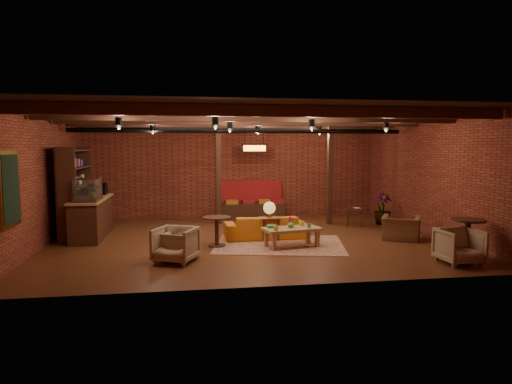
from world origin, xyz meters
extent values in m
plane|color=#421E10|center=(0.00, 0.00, 0.00)|extent=(10.00, 10.00, 0.00)
cube|color=black|center=(0.00, 0.00, 3.20)|extent=(10.00, 8.00, 0.02)
cube|color=maroon|center=(0.00, 4.00, 1.60)|extent=(10.00, 0.02, 3.20)
cube|color=maroon|center=(0.00, -4.00, 1.60)|extent=(10.00, 0.02, 3.20)
cube|color=maroon|center=(-5.00, 0.00, 1.60)|extent=(0.02, 8.00, 3.20)
cube|color=maroon|center=(5.00, 0.00, 1.60)|extent=(0.02, 8.00, 3.20)
cylinder|color=black|center=(0.00, 1.60, 2.85)|extent=(9.60, 0.12, 0.12)
cube|color=black|center=(-0.60, 2.60, 1.60)|extent=(0.16, 0.16, 3.20)
cube|color=black|center=(2.80, 2.00, 1.60)|extent=(0.16, 0.16, 3.20)
imported|color=#337F33|center=(-4.00, 1.20, 1.22)|extent=(0.35, 0.39, 0.30)
cube|color=black|center=(-4.93, -2.30, 1.60)|extent=(0.08, 0.96, 1.46)
cube|color=orange|center=(0.60, 3.10, 2.35)|extent=(0.86, 0.06, 0.30)
cube|color=maroon|center=(0.64, -0.71, 0.01)|extent=(3.53, 2.98, 0.01)
imported|color=#BC671A|center=(0.42, 0.09, 0.30)|extent=(2.11, 0.87, 0.61)
cube|color=olive|center=(0.87, -1.02, 0.43)|extent=(1.46, 0.94, 0.06)
cube|color=olive|center=(0.37, -1.37, 0.20)|extent=(0.09, 0.09, 0.40)
cube|color=olive|center=(1.47, -1.14, 0.20)|extent=(0.09, 0.09, 0.40)
cube|color=olive|center=(0.27, -0.91, 0.20)|extent=(0.09, 0.09, 0.40)
cube|color=olive|center=(1.37, -0.67, 0.20)|extent=(0.09, 0.09, 0.40)
imported|color=gold|center=(0.43, -1.28, 0.52)|extent=(0.16, 0.16, 0.11)
imported|color=#479644|center=(1.28, -1.10, 0.52)|extent=(0.13, 0.13, 0.10)
imported|color=gold|center=(1.20, -0.73, 0.52)|extent=(0.16, 0.16, 0.11)
imported|color=#479644|center=(0.40, -0.90, 0.49)|extent=(0.28, 0.28, 0.06)
imported|color=#479644|center=(0.86, -0.97, 0.53)|extent=(0.15, 0.15, 0.13)
sphere|color=red|center=(0.86, -0.97, 0.67)|extent=(0.10, 0.10, 0.10)
cube|color=black|center=(0.49, -0.15, 0.57)|extent=(0.50, 0.50, 0.05)
cylinder|color=black|center=(0.49, -0.15, 0.27)|extent=(0.04, 0.04, 0.54)
cylinder|color=brown|center=(0.49, -0.15, 0.60)|extent=(0.16, 0.16, 0.02)
cylinder|color=brown|center=(0.49, -0.15, 0.68)|extent=(0.05, 0.05, 0.23)
sphere|color=gold|center=(0.49, -0.15, 0.84)|extent=(0.32, 0.32, 0.32)
cylinder|color=black|center=(-0.90, -0.68, 0.70)|extent=(0.69, 0.69, 0.04)
cylinder|color=black|center=(-0.90, -0.68, 0.36)|extent=(0.10, 0.10, 0.67)
cylinder|color=black|center=(-0.90, -0.68, 0.02)|extent=(0.42, 0.42, 0.04)
imported|color=#C5B798|center=(-1.73, -1.82, 0.33)|extent=(0.84, 0.85, 0.67)
imported|color=#C5B798|center=(-1.85, -2.06, 0.41)|extent=(1.02, 1.00, 0.81)
imported|color=brown|center=(3.87, -0.64, 0.41)|extent=(1.12, 1.00, 0.82)
cube|color=black|center=(3.42, 1.53, 0.51)|extent=(0.63, 0.63, 0.04)
cylinder|color=black|center=(3.42, 1.53, 0.25)|extent=(0.04, 0.04, 0.49)
imported|color=black|center=(3.42, 1.53, 0.55)|extent=(0.25, 0.29, 0.02)
cylinder|color=black|center=(4.40, -2.62, 0.82)|extent=(0.72, 0.72, 0.04)
cylinder|color=black|center=(4.40, -2.62, 0.42)|extent=(0.11, 0.11, 0.79)
cylinder|color=black|center=(4.40, -2.62, 0.02)|extent=(0.43, 0.43, 0.04)
imported|color=#C5B798|center=(3.91, -3.09, 0.40)|extent=(0.80, 0.75, 0.80)
imported|color=#4C7F4C|center=(4.40, 1.70, 1.45)|extent=(1.81, 1.81, 2.91)
camera|label=1|loc=(-1.64, -11.52, 2.40)|focal=32.00mm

